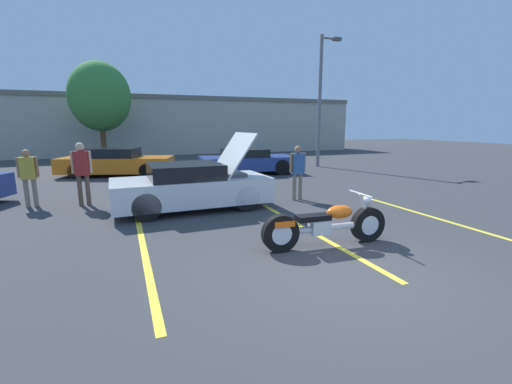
{
  "coord_description": "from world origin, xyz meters",
  "views": [
    {
      "loc": [
        -3.09,
        -4.0,
        2.24
      ],
      "look_at": [
        -0.41,
        2.8,
        0.8
      ],
      "focal_mm": 24.0,
      "sensor_mm": 36.0,
      "label": 1
    }
  ],
  "objects_px": {
    "spectator_near_motorcycle": "(82,168)",
    "spectator_by_show_car": "(298,168)",
    "light_pole": "(321,96)",
    "parked_car_right_row": "(247,161)",
    "spectator_midground": "(28,173)",
    "tree_background": "(100,97)",
    "parked_car_mid_row": "(116,162)",
    "motorcycle": "(326,225)",
    "show_car_hood_open": "(192,186)"
  },
  "relations": [
    {
      "from": "light_pole",
      "to": "parked_car_right_row",
      "type": "distance_m",
      "value": 5.71
    },
    {
      "from": "tree_background",
      "to": "show_car_hood_open",
      "type": "height_order",
      "value": "tree_background"
    },
    {
      "from": "spectator_midground",
      "to": "parked_car_mid_row",
      "type": "bearing_deg",
      "value": 68.48
    },
    {
      "from": "parked_car_right_row",
      "to": "spectator_midground",
      "type": "height_order",
      "value": "spectator_midground"
    },
    {
      "from": "parked_car_mid_row",
      "to": "spectator_by_show_car",
      "type": "bearing_deg",
      "value": -37.46
    },
    {
      "from": "spectator_by_show_car",
      "to": "motorcycle",
      "type": "bearing_deg",
      "value": -110.8
    },
    {
      "from": "spectator_near_motorcycle",
      "to": "spectator_by_show_car",
      "type": "height_order",
      "value": "spectator_near_motorcycle"
    },
    {
      "from": "parked_car_mid_row",
      "to": "spectator_near_motorcycle",
      "type": "bearing_deg",
      "value": -79.83
    },
    {
      "from": "parked_car_right_row",
      "to": "tree_background",
      "type": "bearing_deg",
      "value": 131.06
    },
    {
      "from": "light_pole",
      "to": "show_car_hood_open",
      "type": "distance_m",
      "value": 11.35
    },
    {
      "from": "show_car_hood_open",
      "to": "spectator_by_show_car",
      "type": "relative_size",
      "value": 2.53
    },
    {
      "from": "light_pole",
      "to": "tree_background",
      "type": "bearing_deg",
      "value": 144.48
    },
    {
      "from": "light_pole",
      "to": "tree_background",
      "type": "height_order",
      "value": "light_pole"
    },
    {
      "from": "parked_car_right_row",
      "to": "show_car_hood_open",
      "type": "bearing_deg",
      "value": -116.71
    },
    {
      "from": "tree_background",
      "to": "spectator_by_show_car",
      "type": "height_order",
      "value": "tree_background"
    },
    {
      "from": "parked_car_mid_row",
      "to": "light_pole",
      "type": "bearing_deg",
      "value": 16.07
    },
    {
      "from": "light_pole",
      "to": "spectator_by_show_car",
      "type": "xyz_separation_m",
      "value": [
        -5.16,
        -7.08,
        -2.79
      ]
    },
    {
      "from": "light_pole",
      "to": "parked_car_right_row",
      "type": "bearing_deg",
      "value": -165.61
    },
    {
      "from": "light_pole",
      "to": "parked_car_mid_row",
      "type": "height_order",
      "value": "light_pole"
    },
    {
      "from": "tree_background",
      "to": "parked_car_right_row",
      "type": "distance_m",
      "value": 11.6
    },
    {
      "from": "light_pole",
      "to": "motorcycle",
      "type": "distance_m",
      "value": 13.15
    },
    {
      "from": "spectator_near_motorcycle",
      "to": "spectator_midground",
      "type": "bearing_deg",
      "value": 164.11
    },
    {
      "from": "tree_background",
      "to": "parked_car_mid_row",
      "type": "distance_m",
      "value": 8.27
    },
    {
      "from": "parked_car_right_row",
      "to": "parked_car_mid_row",
      "type": "bearing_deg",
      "value": 170.61
    },
    {
      "from": "spectator_by_show_car",
      "to": "spectator_near_motorcycle",
      "type": "bearing_deg",
      "value": 165.47
    },
    {
      "from": "light_pole",
      "to": "spectator_near_motorcycle",
      "type": "height_order",
      "value": "light_pole"
    },
    {
      "from": "spectator_by_show_car",
      "to": "spectator_midground",
      "type": "height_order",
      "value": "spectator_by_show_car"
    },
    {
      "from": "parked_car_mid_row",
      "to": "spectator_near_motorcycle",
      "type": "height_order",
      "value": "spectator_near_motorcycle"
    },
    {
      "from": "tree_background",
      "to": "spectator_midground",
      "type": "bearing_deg",
      "value": -96.23
    },
    {
      "from": "parked_car_mid_row",
      "to": "spectator_near_motorcycle",
      "type": "distance_m",
      "value": 5.97
    },
    {
      "from": "motorcycle",
      "to": "parked_car_right_row",
      "type": "relative_size",
      "value": 0.55
    },
    {
      "from": "parked_car_right_row",
      "to": "parked_car_mid_row",
      "type": "distance_m",
      "value": 5.88
    },
    {
      "from": "spectator_near_motorcycle",
      "to": "spectator_by_show_car",
      "type": "distance_m",
      "value": 6.12
    },
    {
      "from": "motorcycle",
      "to": "show_car_hood_open",
      "type": "relative_size",
      "value": 0.61
    },
    {
      "from": "parked_car_mid_row",
      "to": "spectator_by_show_car",
      "type": "height_order",
      "value": "spectator_by_show_car"
    },
    {
      "from": "parked_car_mid_row",
      "to": "tree_background",
      "type": "bearing_deg",
      "value": 113.71
    },
    {
      "from": "parked_car_mid_row",
      "to": "spectator_by_show_car",
      "type": "relative_size",
      "value": 3.12
    },
    {
      "from": "show_car_hood_open",
      "to": "spectator_midground",
      "type": "xyz_separation_m",
      "value": [
        -4.12,
        1.89,
        0.32
      ]
    },
    {
      "from": "parked_car_right_row",
      "to": "parked_car_mid_row",
      "type": "relative_size",
      "value": 0.89
    },
    {
      "from": "spectator_near_motorcycle",
      "to": "spectator_by_show_car",
      "type": "relative_size",
      "value": 1.08
    },
    {
      "from": "motorcycle",
      "to": "parked_car_mid_row",
      "type": "distance_m",
      "value": 11.81
    },
    {
      "from": "motorcycle",
      "to": "spectator_midground",
      "type": "height_order",
      "value": "spectator_midground"
    },
    {
      "from": "motorcycle",
      "to": "parked_car_right_row",
      "type": "distance_m",
      "value": 9.9
    },
    {
      "from": "spectator_near_motorcycle",
      "to": "light_pole",
      "type": "bearing_deg",
      "value": 26.6
    },
    {
      "from": "spectator_by_show_car",
      "to": "spectator_midground",
      "type": "distance_m",
      "value": 7.54
    },
    {
      "from": "tree_background",
      "to": "show_car_hood_open",
      "type": "bearing_deg",
      "value": -79.73
    },
    {
      "from": "parked_car_right_row",
      "to": "spectator_midground",
      "type": "xyz_separation_m",
      "value": [
        -7.85,
        -3.98,
        0.36
      ]
    },
    {
      "from": "parked_car_mid_row",
      "to": "spectator_near_motorcycle",
      "type": "xyz_separation_m",
      "value": [
        -0.81,
        -5.9,
        0.46
      ]
    },
    {
      "from": "motorcycle",
      "to": "show_car_hood_open",
      "type": "bearing_deg",
      "value": 117.83
    },
    {
      "from": "light_pole",
      "to": "motorcycle",
      "type": "xyz_separation_m",
      "value": [
        -6.6,
        -10.87,
        -3.34
      ]
    }
  ]
}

